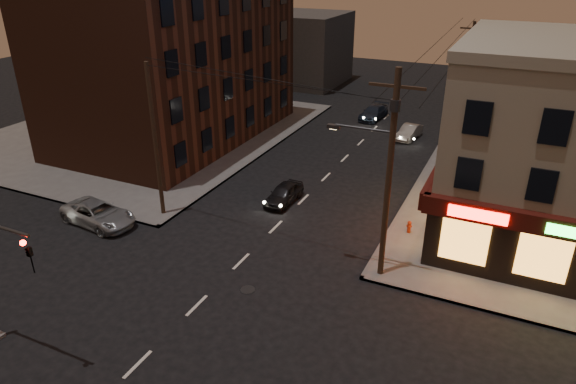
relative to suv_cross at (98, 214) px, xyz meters
The scene contains 14 objects.
ground 10.30m from the suv_cross, 22.89° to the right, with size 120.00×120.00×0.00m, color black.
sidewalk_nw 17.26m from the suv_cross, 119.62° to the left, with size 24.00×28.00×0.15m, color #514F4C.
brick_apartment 16.92m from the suv_cross, 108.53° to the left, with size 12.00×20.00×13.00m, color #452316.
bg_building_ne_a 41.41m from the suv_cross, 55.38° to the left, with size 10.00×12.00×7.00m, color #3F3D3A.
bg_building_nw 38.31m from the suv_cross, 95.30° to the left, with size 9.00×10.00×8.00m, color #3F3D3A.
bg_building_ne_b 52.64m from the suv_cross, 65.90° to the left, with size 8.00×8.00×6.00m, color #3F3D3A.
utility_pole_main 17.04m from the suv_cross, ahead, with size 4.20×0.44×10.00m.
utility_pole_far 32.63m from the suv_cross, 59.84° to the left, with size 0.26×0.26×9.00m, color #382619.
utility_pole_west 5.42m from the suv_cross, 43.09° to the left, with size 0.24×0.24×9.00m, color #382619.
suv_cross is the anchor object (origin of this frame).
sedan_near 11.11m from the suv_cross, 39.97° to the left, with size 1.42×3.53×1.20m, color black.
sedan_mid 25.99m from the suv_cross, 60.33° to the left, with size 1.24×3.56×1.17m, color gray.
sedan_far 28.21m from the suv_cross, 72.45° to the left, with size 1.73×4.24×1.23m, color #182231.
fire_hydrant 17.79m from the suv_cross, 20.99° to the left, with size 0.32×0.32×0.71m.
Camera 1 is at (11.61, -15.17, 14.40)m, focal length 32.00 mm.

